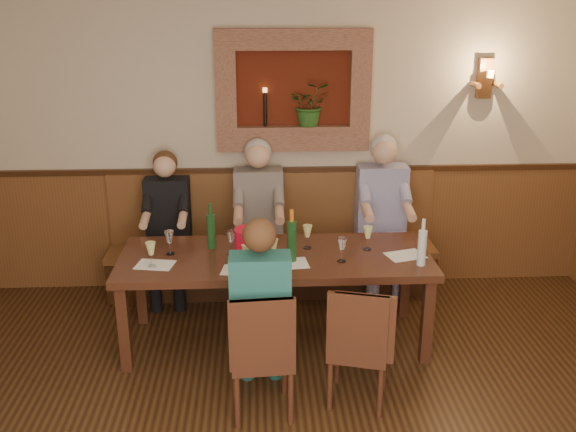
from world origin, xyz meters
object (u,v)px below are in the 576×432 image
person_bench_mid (259,234)px  wine_bottle_green_a (292,240)px  water_bottle (422,247)px  person_bench_right (382,231)px  wine_bottle_green_b (211,230)px  chair_near_right (358,368)px  bench (273,258)px  spittoon_bucket (251,246)px  person_chair_front (261,327)px  chair_near_left (262,377)px  dining_table (275,264)px  person_bench_left (169,240)px

person_bench_mid → wine_bottle_green_a: (0.24, -0.96, 0.31)m
person_bench_mid → water_bottle: size_ratio=4.07×
person_bench_right → wine_bottle_green_a: size_ratio=3.66×
wine_bottle_green_b → water_bottle: (1.58, -0.42, -0.00)m
chair_near_right → person_bench_right: (0.46, 1.67, 0.36)m
bench → spittoon_bucket: size_ratio=11.12×
spittoon_bucket → wine_bottle_green_a: size_ratio=0.66×
person_chair_front → wine_bottle_green_a: bearing=69.9°
wine_bottle_green_b → water_bottle: 1.63m
chair_near_left → wine_bottle_green_b: 1.32m
dining_table → chair_near_left: (-0.12, -0.92, -0.41)m
person_bench_right → wine_bottle_green_b: person_bench_right is taller
chair_near_left → person_bench_mid: size_ratio=0.62×
spittoon_bucket → wine_bottle_green_a: 0.31m
water_bottle → spittoon_bucket: bearing=175.5°
person_chair_front → wine_bottle_green_a: person_chair_front is taller
chair_near_left → wine_bottle_green_a: bearing=69.0°
bench → water_bottle: size_ratio=8.34×
bench → chair_near_left: bearing=-93.7°
person_bench_mid → person_bench_right: bearing=-0.0°
wine_bottle_green_b → dining_table: bearing=-19.2°
chair_near_right → person_bench_left: person_bench_left is taller
wine_bottle_green_a → wine_bottle_green_b: wine_bottle_green_a is taller
chair_near_right → person_bench_right: 1.77m
person_bench_right → water_bottle: bearing=-85.7°
spittoon_bucket → person_chair_front: bearing=-84.1°
person_chair_front → spittoon_bucket: bearing=95.9°
person_bench_right → spittoon_bucket: person_bench_right is taller
dining_table → person_bench_right: 1.30m
chair_near_left → chair_near_right: chair_near_left is taller
person_bench_mid → person_chair_front: person_bench_mid is taller
person_bench_right → chair_near_right: bearing=-105.5°
bench → spittoon_bucket: 1.24m
person_bench_right → spittoon_bucket: (-1.18, -0.98, 0.27)m
chair_near_right → person_bench_mid: bearing=126.8°
dining_table → water_bottle: size_ratio=6.67×
person_bench_left → person_chair_front: (0.81, -1.62, -0.00)m
wine_bottle_green_a → person_bench_left: bearing=137.7°
person_bench_right → wine_bottle_green_b: size_ratio=4.04×
person_bench_left → person_chair_front: person_bench_left is taller
chair_near_right → person_bench_mid: (-0.65, 1.67, 0.35)m
dining_table → person_chair_front: bearing=-99.0°
bench → wine_bottle_green_b: 1.08m
chair_near_left → spittoon_bucket: bearing=90.6°
chair_near_left → person_chair_front: person_chair_front is taller
person_bench_right → spittoon_bucket: size_ratio=5.52×
chair_near_left → person_bench_left: size_ratio=0.67×
bench → person_chair_front: (-0.12, -1.72, 0.23)m
person_bench_left → person_bench_mid: person_bench_mid is taller
dining_table → chair_near_left: size_ratio=2.63×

